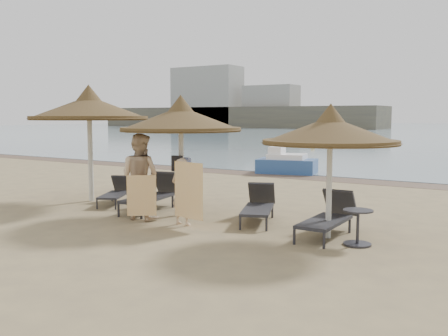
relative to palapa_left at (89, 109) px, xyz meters
The scene contains 19 objects.
ground 4.22m from the palapa_left, 21.87° to the right, with size 160.00×160.00×0.00m, color #988256.
wet_sand_strip 9.09m from the palapa_left, 69.00° to the left, with size 200.00×1.60×0.01m, color brown.
far_shore 79.66m from the palapa_left, 106.01° to the left, with size 150.00×54.80×12.00m.
palapa_left is the anchor object (origin of this frame).
palapa_center 3.32m from the palapa_left, ahead, with size 2.87×2.87×2.84m.
palapa_right 7.09m from the palapa_left, ahead, with size 2.61×2.61×2.59m.
lounger_far_left 2.39m from the palapa_left, ahead, with size 1.19×1.66×0.72m.
lounger_near_left 3.15m from the palapa_left, ahead, with size 1.03×2.13×0.91m.
lounger_near_right 5.62m from the palapa_left, ahead, with size 1.23×1.91×0.81m.
lounger_far_right 7.33m from the palapa_left, ahead, with size 0.64×1.92×0.85m.
side_table 8.06m from the palapa_left, ahead, with size 0.54×0.54×0.66m.
person_left 3.31m from the palapa_left, 21.67° to the right, with size 1.05×0.68×2.27m, color #D1B089.
person_right 4.47m from the palapa_left, 15.48° to the right, with size 0.78×0.51×1.69m, color #D1B089.
towel_left 3.96m from the palapa_left, 24.92° to the right, with size 0.53×0.39×0.90m.
towel_right 4.86m from the palapa_left, 17.34° to the right, with size 0.83×0.17×1.18m.
bag_patterned 3.57m from the palapa_left, ahead, with size 0.30×0.16×0.36m.
bag_dark 3.57m from the palapa_left, ahead, with size 0.27×0.12×0.37m.
pedal_boat 9.39m from the palapa_left, 79.23° to the left, with size 2.59×1.86×1.09m.
buoy_left 24.64m from the palapa_left, 97.91° to the left, with size 0.32×0.32×0.32m, color gold.
Camera 1 is at (7.28, -8.35, 2.36)m, focal length 40.00 mm.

